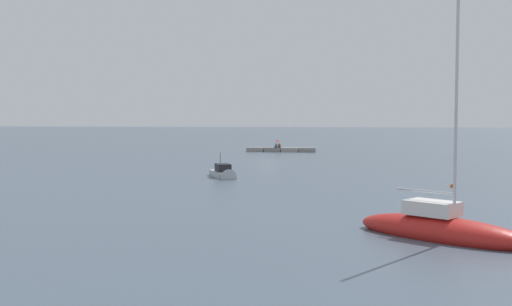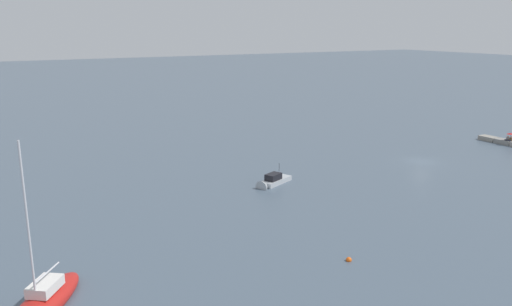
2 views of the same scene
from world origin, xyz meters
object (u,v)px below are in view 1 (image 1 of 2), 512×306
(sailboat_red_mid, at_px, (440,229))
(mooring_buoy_near, at_px, (453,186))
(person_seated_grey_right, at_px, (276,146))
(person_seated_brown_left, at_px, (279,146))
(motorboat_grey_near, at_px, (224,174))
(umbrella_open_red, at_px, (278,141))

(sailboat_red_mid, xyz_separation_m, mooring_buoy_near, (-4.27, -21.55, -0.34))
(person_seated_grey_right, bearing_deg, person_seated_brown_left, -175.73)
(sailboat_red_mid, height_order, motorboat_grey_near, sailboat_red_mid)
(umbrella_open_red, relative_size, mooring_buoy_near, 2.76)
(person_seated_brown_left, relative_size, sailboat_red_mid, 0.06)
(sailboat_red_mid, relative_size, mooring_buoy_near, 25.75)
(motorboat_grey_near, relative_size, mooring_buoy_near, 11.61)
(person_seated_grey_right, xyz_separation_m, umbrella_open_red, (-0.29, -0.21, 0.84))
(umbrella_open_red, xyz_separation_m, sailboat_red_mid, (-14.85, 68.68, -1.37))
(person_seated_brown_left, relative_size, person_seated_grey_right, 1.00)
(motorboat_grey_near, height_order, mooring_buoy_near, motorboat_grey_near)
(person_seated_grey_right, relative_size, umbrella_open_red, 0.58)
(umbrella_open_red, xyz_separation_m, mooring_buoy_near, (-19.12, 47.13, -1.71))
(umbrella_open_red, bearing_deg, motorboat_grey_near, 89.23)
(umbrella_open_red, height_order, motorboat_grey_near, motorboat_grey_near)
(person_seated_grey_right, xyz_separation_m, mooring_buoy_near, (-19.41, 46.92, -0.87))
(person_seated_brown_left, bearing_deg, motorboat_grey_near, 94.47)
(person_seated_grey_right, distance_m, mooring_buoy_near, 50.79)
(umbrella_open_red, relative_size, motorboat_grey_near, 0.24)
(mooring_buoy_near, bearing_deg, umbrella_open_red, -67.92)
(person_seated_brown_left, relative_size, mooring_buoy_near, 1.61)
(person_seated_grey_right, distance_m, sailboat_red_mid, 70.13)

